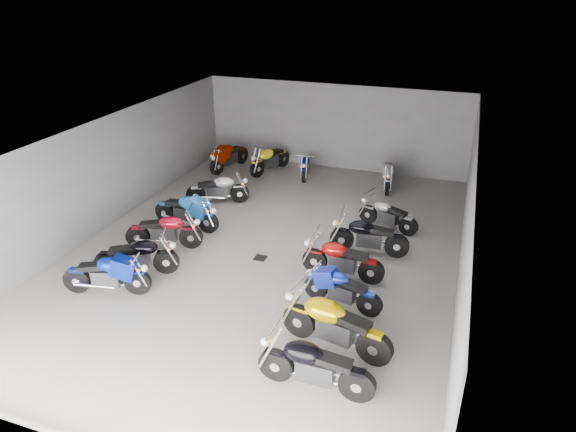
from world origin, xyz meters
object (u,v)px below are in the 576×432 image
object	(u,v)px
motorcycle_left_b	(107,274)
motorcycle_right_a	(314,366)
motorcycle_back_e	(388,175)
motorcycle_right_e	(368,236)
motorcycle_back_c	(306,165)
motorcycle_back_b	(270,159)
motorcycle_right_c	(341,289)
motorcycle_right_b	(334,325)
motorcycle_back_a	(229,156)
motorcycle_left_f	(218,189)
drain_grate	(260,258)
motorcycle_left_d	(165,231)
motorcycle_left_e	(187,211)
motorcycle_left_c	(137,256)
motorcycle_right_f	(387,215)
motorcycle_right_d	(342,259)

from	to	relation	value
motorcycle_left_b	motorcycle_right_a	world-z (taller)	motorcycle_right_a
motorcycle_left_b	motorcycle_back_e	size ratio (longest dim) A/B	1.01
motorcycle_right_e	motorcycle_back_c	bearing A→B (deg)	29.39
motorcycle_back_b	motorcycle_right_c	bearing A→B (deg)	140.86
motorcycle_right_b	motorcycle_back_a	xyz separation A→B (m)	(-6.45, 8.81, -0.06)
motorcycle_left_f	motorcycle_back_e	world-z (taller)	motorcycle_left_f
drain_grate	motorcycle_back_a	size ratio (longest dim) A/B	0.15
motorcycle_left_d	motorcycle_back_e	bearing A→B (deg)	123.76
motorcycle_left_e	motorcycle_right_b	distance (m)	6.68
motorcycle_left_c	motorcycle_right_e	distance (m)	5.98
motorcycle_left_c	motorcycle_back_e	xyz separation A→B (m)	(4.94, 7.79, -0.01)
drain_grate	motorcycle_right_b	xyz separation A→B (m)	(2.75, -2.86, 0.57)
motorcycle_right_b	motorcycle_right_f	bearing A→B (deg)	10.33
motorcycle_left_e	motorcycle_right_a	bearing A→B (deg)	53.78
motorcycle_back_b	motorcycle_back_c	world-z (taller)	motorcycle_back_b
motorcycle_back_a	drain_grate	bearing A→B (deg)	135.49
motorcycle_left_b	motorcycle_right_b	distance (m)	5.50
motorcycle_right_d	motorcycle_right_f	size ratio (longest dim) A/B	1.15
motorcycle_left_e	motorcycle_back_e	distance (m)	7.18
motorcycle_right_c	motorcycle_back_a	world-z (taller)	motorcycle_back_a
motorcycle_left_c	motorcycle_right_a	distance (m)	5.78
motorcycle_left_f	motorcycle_back_a	world-z (taller)	motorcycle_back_a
motorcycle_back_b	motorcycle_left_f	bearing A→B (deg)	100.17
drain_grate	motorcycle_back_b	distance (m)	6.54
motorcycle_right_e	motorcycle_right_f	size ratio (longest dim) A/B	1.16
motorcycle_back_a	motorcycle_back_c	distance (m)	3.02
motorcycle_right_e	motorcycle_right_f	world-z (taller)	motorcycle_right_e
motorcycle_left_f	motorcycle_right_f	size ratio (longest dim) A/B	1.05
motorcycle_right_b	motorcycle_right_a	bearing A→B (deg)	-171.02
motorcycle_left_c	motorcycle_back_c	xyz separation A→B (m)	(1.90, 7.92, -0.06)
motorcycle_right_e	motorcycle_back_c	world-z (taller)	motorcycle_right_e
motorcycle_left_d	motorcycle_left_e	xyz separation A→B (m)	(-0.04, 1.27, 0.02)
motorcycle_left_b	motorcycle_right_e	xyz separation A→B (m)	(5.38, 3.90, 0.01)
motorcycle_right_d	motorcycle_back_c	world-z (taller)	motorcycle_right_d
motorcycle_right_c	motorcycle_right_d	xyz separation A→B (m)	(-0.29, 1.21, 0.04)
motorcycle_left_b	motorcycle_back_b	distance (m)	8.88
motorcycle_left_c	motorcycle_left_d	xyz separation A→B (m)	(-0.09, 1.43, 0.00)
motorcycle_left_f	motorcycle_right_d	world-z (taller)	motorcycle_right_d
motorcycle_right_c	motorcycle_back_b	size ratio (longest dim) A/B	0.92
motorcycle_back_b	motorcycle_right_a	bearing A→B (deg)	134.48
motorcycle_back_b	motorcycle_back_a	bearing A→B (deg)	27.30
motorcycle_left_d	motorcycle_back_b	size ratio (longest dim) A/B	1.00
drain_grate	motorcycle_right_d	bearing A→B (deg)	-4.98
drain_grate	motorcycle_back_c	size ratio (longest dim) A/B	0.17
motorcycle_right_d	motorcycle_right_e	size ratio (longest dim) A/B	0.98
motorcycle_right_b	motorcycle_left_c	bearing A→B (deg)	89.54
motorcycle_right_a	motorcycle_left_e	bearing A→B (deg)	47.42
motorcycle_right_e	motorcycle_back_a	world-z (taller)	motorcycle_back_a
motorcycle_left_d	motorcycle_back_e	xyz separation A→B (m)	(5.03, 6.36, -0.02)
motorcycle_left_f	motorcycle_back_b	size ratio (longest dim) A/B	0.93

